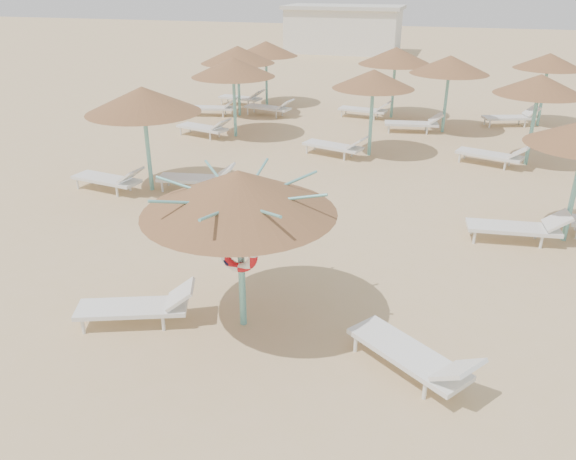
# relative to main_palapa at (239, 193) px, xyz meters

# --- Properties ---
(ground) EXTENTS (120.00, 120.00, 0.00)m
(ground) POSITION_rel_main_palapa_xyz_m (0.40, 0.39, -2.30)
(ground) COLOR tan
(ground) RESTS_ON ground
(main_palapa) EXTENTS (2.96, 2.96, 2.65)m
(main_palapa) POSITION_rel_main_palapa_xyz_m (0.00, 0.00, 0.00)
(main_palapa) COLOR #6AB9B4
(main_palapa) RESTS_ON ground
(lounger_main_a) EXTENTS (1.99, 1.21, 0.69)m
(lounger_main_a) POSITION_rel_main_palapa_xyz_m (-1.61, -0.47, -1.97)
(lounger_main_a) COLOR white
(lounger_main_a) RESTS_ON ground
(lounger_main_b) EXTENTS (1.99, 1.66, 0.73)m
(lounger_main_b) POSITION_rel_main_palapa_xyz_m (2.80, -0.55, -1.96)
(lounger_main_b) COLOR white
(lounger_main_b) RESTS_ON ground
(palapa_field) EXTENTS (20.72, 13.86, 2.73)m
(palapa_field) POSITION_rel_main_palapa_xyz_m (1.28, 11.16, 0.01)
(palapa_field) COLOR #6AB9B4
(palapa_field) RESTS_ON ground
(service_hut) EXTENTS (8.40, 4.40, 3.25)m
(service_hut) POSITION_rel_main_palapa_xyz_m (-5.60, 35.39, -0.66)
(service_hut) COLOR silver
(service_hut) RESTS_ON ground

